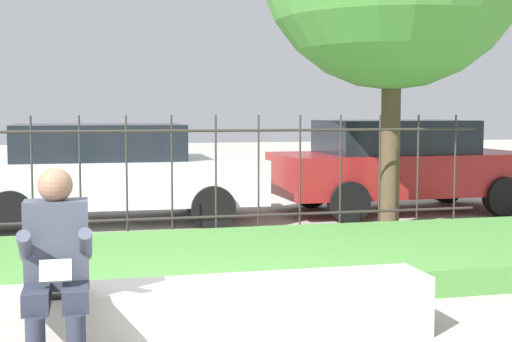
% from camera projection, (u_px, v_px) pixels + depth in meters
% --- Properties ---
extents(stone_bench, '(3.10, 0.47, 0.43)m').
position_uv_depth(stone_bench, '(207.00, 317.00, 4.78)').
color(stone_bench, beige).
rests_on(stone_bench, ground_plane).
extents(person_seated_reader, '(0.42, 0.73, 1.22)m').
position_uv_depth(person_seated_reader, '(56.00, 263.00, 4.25)').
color(person_seated_reader, black).
rests_on(person_seated_reader, ground_plane).
extents(grass_berm, '(10.37, 2.60, 0.23)m').
position_uv_depth(grass_berm, '(167.00, 265.00, 6.71)').
color(grass_berm, '#4C893D').
rests_on(grass_berm, ground_plane).
extents(iron_fence, '(8.37, 0.03, 1.52)m').
position_uv_depth(iron_fence, '(150.00, 178.00, 8.28)').
color(iron_fence, '#332D28').
rests_on(iron_fence, ground_plane).
extents(car_parked_right, '(4.02, 1.91, 1.42)m').
position_uv_depth(car_parked_right, '(400.00, 164.00, 11.03)').
color(car_parked_right, maroon).
rests_on(car_parked_right, ground_plane).
extents(car_parked_center, '(4.14, 2.07, 1.38)m').
position_uv_depth(car_parked_center, '(109.00, 171.00, 9.93)').
color(car_parked_center, silver).
rests_on(car_parked_center, ground_plane).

